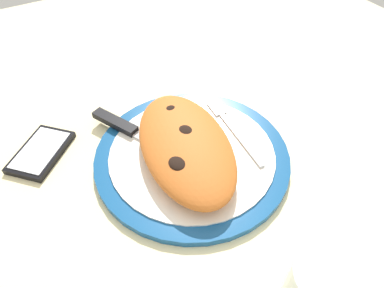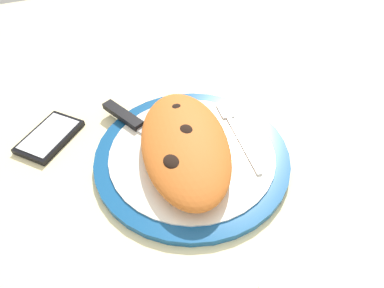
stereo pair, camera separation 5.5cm
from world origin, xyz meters
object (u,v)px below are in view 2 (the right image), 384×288
plate (192,156)px  smartphone (50,136)px  knife (136,125)px  fork (235,129)px  calzone (185,145)px

plate → smartphone: plate is taller
knife → smartphone: 15.44cm
plate → fork: size_ratio=1.81×
plate → calzone: 3.36cm
knife → plate: bearing=-144.0°
smartphone → plate: bearing=-122.3°
plate → calzone: calzone is taller
fork → knife: 17.47cm
plate → calzone: bearing=95.2°
smartphone → calzone: bearing=-124.0°
calzone → fork: (2.19, -10.19, -2.14)cm
plate → fork: 9.29cm
plate → knife: knife is taller
fork → smartphone: size_ratio=1.39×
calzone → smartphone: calzone is taller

